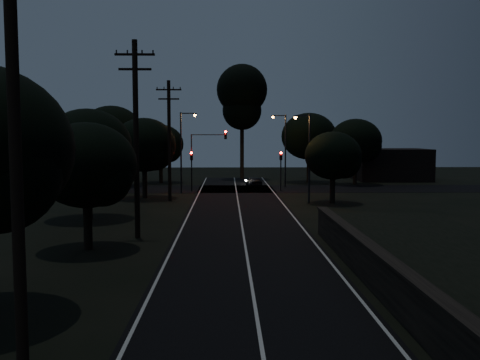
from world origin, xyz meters
name	(u,v)px	position (x,y,z in m)	size (l,w,h in m)	color
ground	(260,337)	(0.00, 0.00, 0.00)	(160.00, 160.00, 0.00)	black
road_surface	(238,202)	(0.00, 31.12, 0.01)	(60.00, 70.00, 0.03)	black
retaining_wall	(478,285)	(7.74, 3.00, 0.62)	(6.93, 26.00, 1.60)	black
utility_pole_near	(14,116)	(-6.00, -2.00, 6.25)	(2.20, 0.30, 12.00)	black
utility_pole_mid	(136,136)	(-6.00, 15.00, 5.74)	(2.20, 0.30, 11.00)	black
utility_pole_far	(169,138)	(-6.00, 32.00, 5.48)	(2.20, 0.30, 10.50)	black
tree_left_b	(89,167)	(-7.82, 11.90, 4.17)	(5.07, 5.07, 6.44)	black
tree_left_c	(90,148)	(-10.29, 21.88, 4.91)	(6.01, 6.01, 7.59)	black
tree_left_d	(146,146)	(-8.30, 33.88, 4.76)	(5.79, 5.79, 7.34)	black
tree_far_nw	(162,145)	(-8.80, 49.89, 4.56)	(5.56, 5.56, 7.04)	black
tree_far_w	(114,134)	(-13.75, 45.86, 5.90)	(7.12, 7.12, 9.08)	black
tree_far_ne	(311,137)	(9.24, 49.86, 5.47)	(6.69, 6.69, 8.46)	black
tree_far_e	(358,142)	(14.21, 46.88, 4.96)	(6.03, 6.03, 7.66)	black
tree_right_a	(335,157)	(8.17, 29.90, 3.94)	(4.78, 4.78, 6.08)	black
tall_pine	(242,96)	(1.00, 55.00, 10.76)	(6.57, 6.57, 14.92)	black
building_left	(74,164)	(-20.00, 52.00, 2.20)	(10.00, 8.00, 4.40)	black
building_right	(390,164)	(20.00, 53.00, 2.00)	(9.00, 7.00, 4.00)	black
signal_left	(192,164)	(-4.60, 39.99, 2.84)	(0.28, 0.35, 4.10)	black
signal_right	(281,164)	(4.60, 39.99, 2.84)	(0.28, 0.35, 4.10)	black
signal_mast	(208,149)	(-2.91, 39.99, 4.34)	(3.70, 0.35, 6.25)	black
streetlight_a	(183,147)	(-5.31, 38.00, 4.64)	(1.66, 0.26, 8.00)	black
streetlight_b	(284,145)	(5.31, 44.00, 4.64)	(1.66, 0.26, 8.00)	black
streetlight_c	(307,152)	(5.83, 30.00, 4.35)	(1.46, 0.26, 7.50)	black
car	(254,182)	(2.05, 44.40, 0.56)	(1.33, 3.30, 1.13)	black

